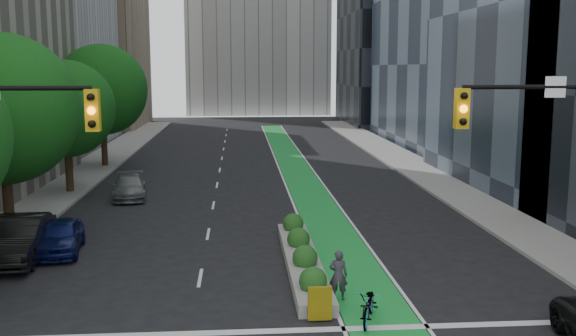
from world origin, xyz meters
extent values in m
cube|color=gray|center=(-11.80, 25.00, 0.07)|extent=(3.60, 90.00, 0.15)
cube|color=gray|center=(11.80, 25.00, 0.07)|extent=(3.60, 90.00, 0.15)
cube|color=green|center=(3.00, 30.00, 0.01)|extent=(2.20, 70.00, 0.01)
cube|color=tan|center=(-20.00, 66.00, 13.00)|extent=(14.00, 16.00, 26.00)
cube|color=black|center=(20.00, 68.00, 14.00)|extent=(14.00, 18.00, 28.00)
cylinder|color=black|center=(-11.00, 12.00, 2.52)|extent=(0.44, 0.44, 5.04)
sphere|color=#0E4311|center=(-11.00, 12.00, 5.58)|extent=(6.40, 6.40, 6.40)
cylinder|color=black|center=(-11.00, 22.00, 2.24)|extent=(0.44, 0.44, 4.48)
sphere|color=#0E4311|center=(-11.00, 22.00, 4.96)|extent=(5.60, 5.60, 5.60)
cylinder|color=black|center=(-11.00, 32.00, 2.58)|extent=(0.44, 0.44, 5.15)
sphere|color=#0E4311|center=(-11.00, 32.00, 5.70)|extent=(6.60, 6.60, 6.60)
cube|color=gold|center=(-4.70, 0.50, 6.25)|extent=(0.34, 0.28, 1.05)
sphere|color=orange|center=(-4.70, 0.34, 6.25)|extent=(0.20, 0.20, 0.20)
cylinder|color=black|center=(7.45, 0.50, 6.80)|extent=(5.50, 0.12, 0.12)
cube|color=gold|center=(4.70, 0.50, 6.25)|extent=(0.34, 0.28, 1.05)
sphere|color=orange|center=(4.70, 0.34, 6.25)|extent=(0.20, 0.20, 0.20)
cube|color=white|center=(7.17, 0.47, 6.80)|extent=(0.55, 0.04, 0.55)
cube|color=gray|center=(1.20, 7.00, 0.20)|extent=(1.20, 10.00, 0.40)
cube|color=yellow|center=(1.20, 1.80, 0.55)|extent=(0.70, 0.12, 1.00)
sphere|color=#194C19|center=(1.20, 3.50, 0.65)|extent=(0.90, 0.90, 0.90)
sphere|color=#194C19|center=(1.20, 6.00, 0.65)|extent=(0.90, 0.90, 0.90)
sphere|color=#194C19|center=(1.20, 8.50, 0.65)|extent=(0.90, 0.90, 0.90)
sphere|color=#194C19|center=(1.20, 11.00, 0.65)|extent=(0.90, 0.90, 0.90)
imported|color=gray|center=(2.62, 1.68, 0.52)|extent=(1.27, 2.08, 1.03)
imported|color=#36303A|center=(2.00, 3.51, 0.81)|extent=(0.65, 0.48, 1.62)
imported|color=#0D144E|center=(-8.20, 9.55, 0.67)|extent=(2.03, 4.10, 1.34)
imported|color=black|center=(-9.50, 8.63, 0.84)|extent=(2.12, 5.19, 1.67)
imported|color=slate|center=(-7.29, 20.33, 0.64)|extent=(2.37, 4.60, 1.28)
camera|label=1|loc=(-1.07, -15.78, 7.30)|focal=40.00mm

